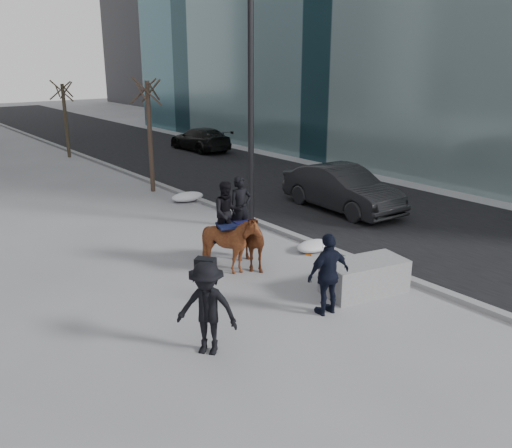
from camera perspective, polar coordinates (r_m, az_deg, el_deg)
ground at (r=12.06m, az=3.51°, el=-8.17°), size 120.00×120.00×0.00m
road at (r=23.64m, az=0.44°, el=4.62°), size 8.00×90.00×0.01m
curb at (r=21.46m, az=-8.02°, el=3.30°), size 0.25×90.00×0.12m
planter at (r=12.61m, az=11.35°, el=-5.45°), size 2.04×1.30×0.76m
car_near at (r=19.07m, az=9.05°, el=3.71°), size 1.87×4.79×1.55m
car_far at (r=31.44m, az=-5.92°, el=8.89°), size 1.85×4.50×1.30m
tree_near at (r=21.70m, az=-11.12°, el=9.54°), size 1.20×1.20×4.76m
tree_far at (r=30.60m, az=-19.43°, el=10.56°), size 1.20×1.20×4.24m
mounted_left at (r=13.70m, az=-1.29°, el=-1.06°), size 1.21×1.94×2.33m
mounted_right at (r=13.36m, az=-2.72°, el=-1.34°), size 1.59×1.68×2.28m
feeder at (r=11.29m, az=7.63°, el=-5.26°), size 1.07×0.91×1.75m
camera_crew at (r=9.79m, az=-5.18°, el=-8.79°), size 1.21×1.30×1.75m
lamppost at (r=16.23m, az=-0.41°, el=16.62°), size 0.25×1.11×9.09m
snow_piles at (r=18.11m, az=-2.76°, el=1.14°), size 1.27×7.60×0.32m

